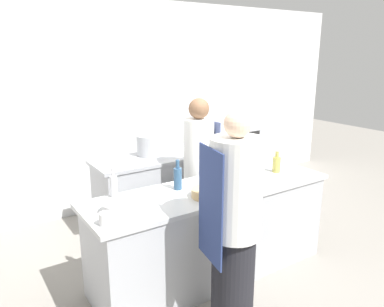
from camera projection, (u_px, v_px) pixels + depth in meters
ground_plane at (211, 272)px, 3.72m from camera, size 16.00×16.00×0.00m
wall_back at (120, 107)px, 5.07m from camera, size 8.00×0.06×2.80m
prep_counter at (212, 231)px, 3.61m from camera, size 2.44×0.72×0.90m
pass_counter at (167, 189)px, 4.72m from camera, size 1.83×0.62×0.90m
oven_range at (228, 159)px, 5.87m from camera, size 0.83×0.63×0.98m
chef_at_prep_near at (234, 227)px, 2.77m from camera, size 0.43×0.42×1.74m
chef_at_stove at (199, 172)px, 4.12m from camera, size 0.35×0.33×1.66m
bottle_olive_oil at (114, 186)px, 3.23m from camera, size 0.06×0.06×0.27m
bottle_vinegar at (276, 164)px, 3.92m from camera, size 0.08×0.08×0.22m
bottle_wine at (178, 178)px, 3.42m from camera, size 0.08×0.08×0.28m
bottle_cooking_oil at (258, 178)px, 3.45m from camera, size 0.06×0.06×0.25m
bowl_mixing_large at (225, 173)px, 3.78m from camera, size 0.21×0.21×0.07m
bowl_prep_small at (207, 193)px, 3.25m from camera, size 0.27×0.27×0.08m
bowl_ceramic_blue at (118, 207)px, 2.94m from camera, size 0.25×0.25×0.09m
cup at (105, 219)px, 2.73m from camera, size 0.09×0.09×0.09m
cutting_board at (258, 178)px, 3.74m from camera, size 0.41×0.18×0.01m
stockpot at (149, 145)px, 4.55m from camera, size 0.31×0.31×0.25m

